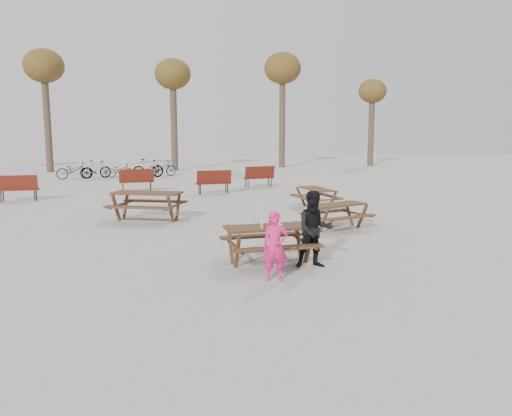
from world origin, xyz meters
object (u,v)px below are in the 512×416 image
object	(u,v)px
food_tray	(278,225)
picnic_table_east	(337,216)
child	(275,246)
soda_bottle	(262,224)
adult	(315,229)
picnic_table_north	(147,206)
main_picnic_table	(269,235)
picnic_table_far	(316,198)

from	to	relation	value
food_tray	picnic_table_east	size ratio (longest dim) A/B	0.11
food_tray	picnic_table_east	xyz separation A→B (m)	(2.72, 2.95, -0.44)
picnic_table_east	child	bearing A→B (deg)	-142.75
soda_bottle	adult	world-z (taller)	adult
picnic_table_north	picnic_table_east	bearing A→B (deg)	-3.33
adult	child	bearing A→B (deg)	-138.39
soda_bottle	picnic_table_east	bearing A→B (deg)	44.65
main_picnic_table	picnic_table_east	distance (m)	4.09
child	adult	bearing A→B (deg)	43.38
adult	picnic_table_north	xyz separation A→B (m)	(-2.85, 6.19, -0.33)
main_picnic_table	soda_bottle	xyz separation A→B (m)	(-0.20, -0.14, 0.26)
soda_bottle	picnic_table_east	distance (m)	4.35
main_picnic_table	child	size ratio (longest dim) A/B	1.41
main_picnic_table	food_tray	xyz separation A→B (m)	(0.16, -0.05, 0.21)
picnic_table_north	food_tray	bearing A→B (deg)	-42.80
food_tray	picnic_table_north	xyz separation A→B (m)	(-2.24, 5.70, -0.35)
soda_bottle	picnic_table_far	distance (m)	7.75
food_tray	soda_bottle	bearing A→B (deg)	-165.88
picnic_table_far	child	bearing A→B (deg)	149.77
main_picnic_table	picnic_table_north	world-z (taller)	picnic_table_north
picnic_table_east	picnic_table_north	xyz separation A→B (m)	(-4.96, 2.75, 0.09)
adult	picnic_table_east	xyz separation A→B (m)	(2.11, 3.44, -0.41)
main_picnic_table	adult	size ratio (longest dim) A/B	1.17
main_picnic_table	food_tray	distance (m)	0.27
child	picnic_table_far	distance (m)	8.70
main_picnic_table	picnic_table_far	world-z (taller)	main_picnic_table
food_tray	picnic_table_east	distance (m)	4.03
soda_bottle	child	distance (m)	1.08
main_picnic_table	picnic_table_east	bearing A→B (deg)	45.22
picnic_table_east	picnic_table_north	size ratio (longest dim) A/B	0.81
picnic_table_far	picnic_table_north	bearing A→B (deg)	95.70
food_tray	picnic_table_far	xyz separation A→B (m)	(3.60, 6.55, -0.44)
picnic_table_east	food_tray	bearing A→B (deg)	-147.88
food_tray	picnic_table_east	world-z (taller)	food_tray
adult	picnic_table_north	world-z (taller)	adult
picnic_table_far	adult	bearing A→B (deg)	154.38
main_picnic_table	picnic_table_far	distance (m)	7.52
main_picnic_table	adult	bearing A→B (deg)	-35.02
main_picnic_table	picnic_table_north	bearing A→B (deg)	110.22
child	adult	xyz separation A→B (m)	(1.04, 0.65, 0.13)
child	picnic_table_far	size ratio (longest dim) A/B	0.78
soda_bottle	child	world-z (taller)	child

